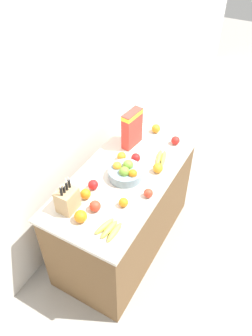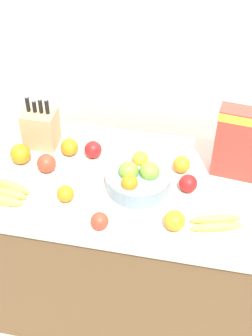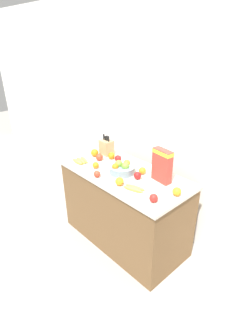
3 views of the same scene
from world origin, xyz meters
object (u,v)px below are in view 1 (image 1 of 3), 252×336
object	(u,v)px
apple_front	(93,185)
orange_mid_right	(156,129)
apple_rightmost	(136,158)
banana_bunch_right	(110,229)
orange_mid_left	(81,216)
fruit_bowl	(125,172)
apple_by_knife_block	(175,140)
knife_block	(67,200)
orange_front_right	(122,156)
banana_bunch_left	(161,158)
apple_middle	(95,206)
orange_front_center	(85,194)
orange_by_cereal	(158,168)
cereal_box	(132,127)
orange_back_center	(123,202)
apple_rear	(148,193)

from	to	relation	value
apple_front	orange_mid_right	bearing A→B (deg)	-6.32
apple_rightmost	orange_mid_right	xyz separation A→B (m)	(0.45, 0.03, 0.00)
banana_bunch_right	orange_mid_right	size ratio (longest dim) A/B	2.34
apple_front	orange_mid_left	xyz separation A→B (m)	(-0.30, -0.10, 0.01)
fruit_bowl	apple_by_knife_block	world-z (taller)	fruit_bowl
knife_block	apple_by_knife_block	size ratio (longest dim) A/B	3.71
apple_rightmost	orange_front_right	world-z (taller)	apple_rightmost
banana_bunch_left	fruit_bowl	bearing A→B (deg)	154.75
orange_mid_left	apple_by_knife_block	bearing A→B (deg)	-11.40
apple_middle	apple_front	xyz separation A→B (m)	(0.17, 0.13, -0.00)
apple_by_knife_block	orange_front_center	xyz separation A→B (m)	(-0.91, 0.32, 0.00)
banana_bunch_right	apple_rightmost	world-z (taller)	apple_rightmost
orange_by_cereal	apple_rightmost	bearing A→B (deg)	82.15
apple_rightmost	orange_front_center	size ratio (longest dim) A/B	0.96
cereal_box	apple_by_knife_block	size ratio (longest dim) A/B	4.36
banana_bunch_left	orange_front_right	world-z (taller)	orange_front_right
knife_block	orange_front_right	xyz separation A→B (m)	(0.64, -0.06, -0.05)
orange_by_cereal	orange_front_right	bearing A→B (deg)	91.73
apple_front	orange_back_center	xyz separation A→B (m)	(-0.04, -0.28, -0.00)
orange_by_cereal	apple_rear	bearing A→B (deg)	-169.19
apple_by_knife_block	orange_front_right	bearing A→B (deg)	143.93
apple_front	orange_front_center	world-z (taller)	orange_front_center
cereal_box	apple_rear	size ratio (longest dim) A/B	4.74
banana_bunch_left	knife_block	bearing A→B (deg)	156.79
apple_by_knife_block	orange_mid_right	distance (m)	0.24
orange_front_center	apple_middle	bearing A→B (deg)	-117.29
orange_mid_right	cereal_box	bearing A→B (deg)	158.28
apple_middle	banana_bunch_right	bearing A→B (deg)	-119.97
apple_middle	orange_front_center	distance (m)	0.14
apple_middle	orange_back_center	xyz separation A→B (m)	(0.13, -0.15, -0.01)
banana_bunch_left	orange_front_center	world-z (taller)	orange_front_center
orange_mid_left	orange_by_cereal	distance (m)	0.74
banana_bunch_left	orange_mid_right	distance (m)	0.39
orange_mid_right	apple_middle	bearing A→B (deg)	-178.31
orange_back_center	orange_by_cereal	size ratio (longest dim) A/B	0.86
apple_middle	orange_mid_left	size ratio (longest dim) A/B	0.91
orange_front_right	apple_rear	bearing A→B (deg)	-125.22
banana_bunch_left	orange_mid_left	distance (m)	0.88
apple_front	orange_by_cereal	size ratio (longest dim) A/B	0.96
orange_mid_right	orange_back_center	world-z (taller)	orange_mid_right
banana_bunch_right	apple_front	size ratio (longest dim) A/B	2.41
banana_bunch_left	apple_rear	world-z (taller)	apple_rear
cereal_box	apple_rightmost	bearing A→B (deg)	-136.99
banana_bunch_right	orange_front_right	size ratio (longest dim) A/B	2.52
banana_bunch_left	apple_by_knife_block	size ratio (longest dim) A/B	2.79
apple_rear	orange_by_cereal	world-z (taller)	orange_by_cereal
banana_bunch_left	apple_middle	distance (m)	0.75
banana_bunch_right	apple_by_knife_block	size ratio (longest dim) A/B	2.49
orange_back_center	orange_by_cereal	xyz separation A→B (m)	(0.44, -0.06, 0.01)
orange_mid_left	knife_block	bearing A→B (deg)	70.60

